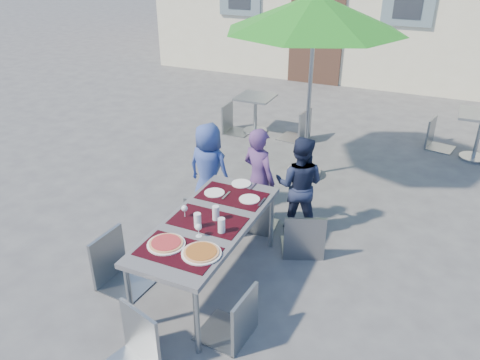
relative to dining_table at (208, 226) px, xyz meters
The scene contains 21 objects.
ground 1.10m from the dining_table, 27.33° to the left, with size 90.00×90.00×0.00m, color #474749.
dining_table is the anchor object (origin of this frame).
pizza_near_left 0.54m from the dining_table, 106.16° to the right, with size 0.34×0.34×0.03m.
pizza_near_right 0.55m from the dining_table, 68.00° to the right, with size 0.35×0.35×0.03m.
glassware 0.16m from the dining_table, 63.37° to the right, with size 0.52×0.39×0.15m.
place_settings 0.64m from the dining_table, 90.13° to the left, with size 0.66×0.53×0.01m.
child_0 1.46m from the dining_table, 117.70° to the left, with size 0.59×0.38×1.21m, color #344990.
child_1 1.23m from the dining_table, 88.67° to the left, with size 0.47×0.31×1.28m, color #523268.
child_2 1.44m from the dining_table, 69.81° to the left, with size 0.59×0.34×1.21m, color #1B223D.
chair_0 0.92m from the dining_table, 121.35° to the left, with size 0.44×0.44×0.96m.
chair_1 1.13m from the dining_table, 86.73° to the left, with size 0.45×0.45×0.92m.
chair_2 1.14m from the dining_table, 50.35° to the left, with size 0.59×0.60×1.02m.
chair_3 0.95m from the dining_table, 156.00° to the right, with size 0.50×0.49×1.06m.
chair_4 0.81m from the dining_table, 46.45° to the right, with size 0.48×0.47×0.99m.
chair_5 1.23m from the dining_table, 93.68° to the right, with size 0.56×0.57×1.02m.
patio_umbrella 3.25m from the dining_table, 87.32° to the left, with size 2.42×2.42×2.59m.
cafe_table_0 4.37m from the dining_table, 106.66° to the left, with size 0.63×0.63×0.68m.
bg_chair_l_0 4.33m from the dining_table, 112.18° to the left, with size 0.45×0.45×0.99m.
bg_chair_r_0 4.16m from the dining_table, 95.41° to the left, with size 0.53×0.52×1.05m.
cafe_table_1 5.16m from the dining_table, 61.44° to the left, with size 0.72×0.72×0.77m.
bg_chair_l_1 5.13m from the dining_table, 68.85° to the left, with size 0.50×0.50×0.95m.
Camera 1 is at (1.12, -3.77, 3.17)m, focal length 35.00 mm.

